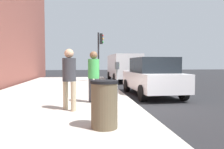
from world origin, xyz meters
TOP-DOWN VIEW (x-y plane):
  - ground_plane at (0.00, 0.00)m, footprint 80.00×80.00m
  - sidewalk_slab at (0.00, 3.00)m, footprint 28.00×6.00m
  - parking_meter at (0.53, 0.59)m, footprint 0.36×0.12m
  - pedestrian_at_meter at (0.30, 1.44)m, footprint 0.48×0.39m
  - pedestrian_bystander at (-0.80, 2.19)m, footprint 0.45×0.40m
  - parked_sedan_near at (2.53, -1.35)m, footprint 4.44×2.06m
  - parked_van_far at (10.15, -1.35)m, footprint 5.22×2.17m
  - traffic_signal at (8.83, 0.65)m, footprint 0.24×0.44m
  - trash_bin at (-2.64, 1.33)m, footprint 0.59×0.59m

SIDE VIEW (x-z plane):
  - ground_plane at x=0.00m, z-range 0.00..0.00m
  - sidewalk_slab at x=0.00m, z-range 0.00..0.15m
  - trash_bin at x=-2.64m, z-range 0.15..1.16m
  - parked_sedan_near at x=2.53m, z-range 0.01..1.78m
  - parking_meter at x=0.53m, z-range 0.46..1.87m
  - pedestrian_at_meter at x=0.30m, z-range 0.31..2.08m
  - pedestrian_bystander at x=-0.80m, z-range 0.31..2.09m
  - parked_van_far at x=10.15m, z-range 0.17..2.35m
  - traffic_signal at x=8.83m, z-range 0.78..4.38m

